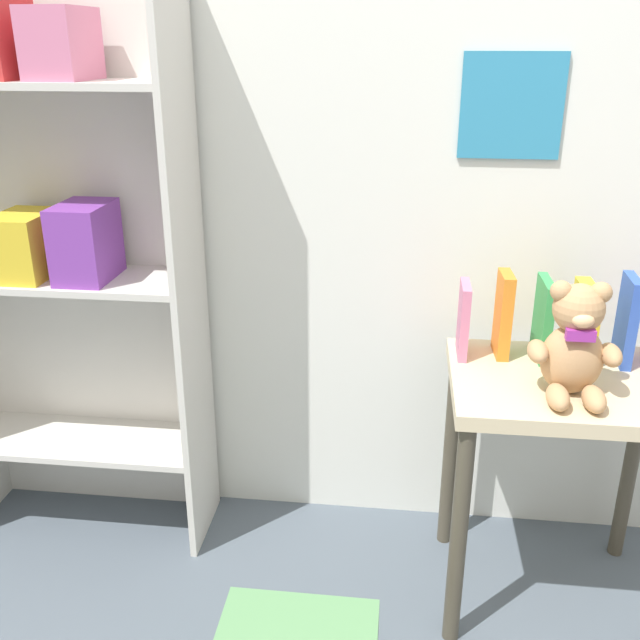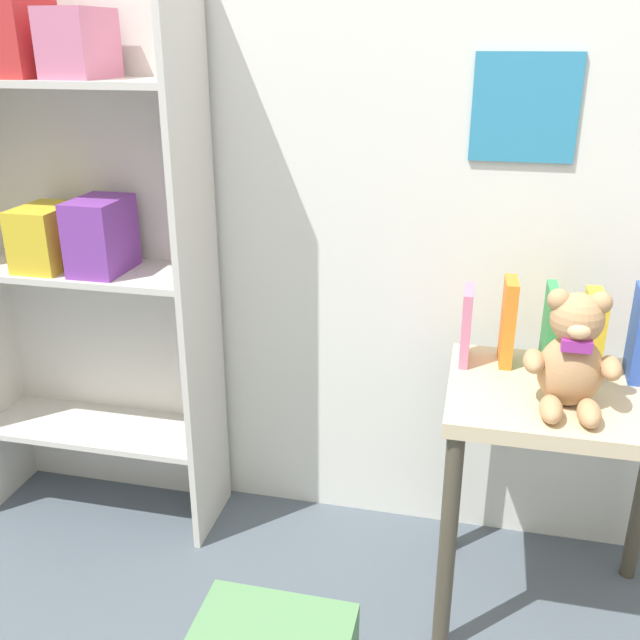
% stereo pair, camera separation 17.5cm
% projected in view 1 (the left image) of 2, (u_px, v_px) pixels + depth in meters
% --- Properties ---
extents(wall_back, '(4.80, 0.07, 2.50)m').
position_uv_depth(wall_back, '(464.00, 95.00, 1.80)').
color(wall_back, silver).
rests_on(wall_back, ground_plane).
extents(bookshelf_side, '(0.71, 0.27, 1.56)m').
position_uv_depth(bookshelf_side, '(65.00, 241.00, 1.91)').
color(bookshelf_side, beige).
rests_on(bookshelf_side, ground_plane).
extents(display_table, '(0.55, 0.43, 0.63)m').
position_uv_depth(display_table, '(562.00, 422.00, 1.72)').
color(display_table, beige).
rests_on(display_table, ground_plane).
extents(teddy_bear, '(0.20, 0.18, 0.26)m').
position_uv_depth(teddy_bear, '(575.00, 345.00, 1.57)').
color(teddy_bear, tan).
rests_on(teddy_bear, display_table).
extents(book_standing_pink, '(0.02, 0.12, 0.19)m').
position_uv_depth(book_standing_pink, '(463.00, 320.00, 1.78)').
color(book_standing_pink, '#D17093').
rests_on(book_standing_pink, display_table).
extents(book_standing_orange, '(0.03, 0.10, 0.21)m').
position_uv_depth(book_standing_orange, '(503.00, 314.00, 1.77)').
color(book_standing_orange, orange).
rests_on(book_standing_orange, display_table).
extents(book_standing_green, '(0.02, 0.14, 0.20)m').
position_uv_depth(book_standing_green, '(543.00, 319.00, 1.77)').
color(book_standing_green, '#33934C').
rests_on(book_standing_green, display_table).
extents(book_standing_yellow, '(0.04, 0.15, 0.19)m').
position_uv_depth(book_standing_yellow, '(584.00, 323.00, 1.75)').
color(book_standing_yellow, gold).
rests_on(book_standing_yellow, display_table).
extents(book_standing_blue, '(0.03, 0.12, 0.22)m').
position_uv_depth(book_standing_blue, '(627.00, 320.00, 1.73)').
color(book_standing_blue, '#2D51B7').
rests_on(book_standing_blue, display_table).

